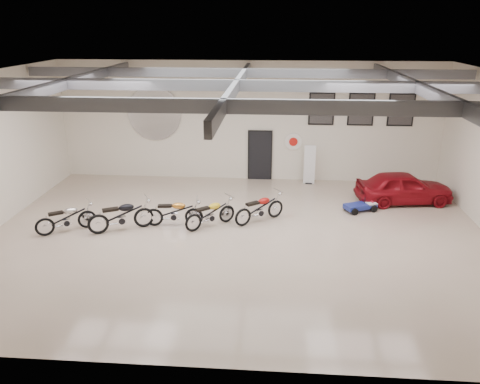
# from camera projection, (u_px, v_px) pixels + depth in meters

# --- Properties ---
(floor) EXTENTS (16.00, 12.00, 0.01)m
(floor) POSITION_uv_depth(u_px,v_px,m) (237.00, 237.00, 14.86)
(floor) COLOR tan
(floor) RESTS_ON ground
(ceiling) EXTENTS (16.00, 12.00, 0.01)m
(ceiling) POSITION_uv_depth(u_px,v_px,m) (237.00, 76.00, 13.15)
(ceiling) COLOR gray
(ceiling) RESTS_ON back_wall
(back_wall) EXTENTS (16.00, 0.02, 5.00)m
(back_wall) POSITION_uv_depth(u_px,v_px,m) (249.00, 122.00, 19.63)
(back_wall) COLOR beige
(back_wall) RESTS_ON floor
(ceiling_beams) EXTENTS (15.80, 11.80, 0.32)m
(ceiling_beams) POSITION_uv_depth(u_px,v_px,m) (237.00, 85.00, 13.23)
(ceiling_beams) COLOR #585A60
(ceiling_beams) RESTS_ON ceiling
(door) EXTENTS (0.92, 0.08, 2.10)m
(door) POSITION_uv_depth(u_px,v_px,m) (260.00, 156.00, 20.04)
(door) COLOR black
(door) RESTS_ON back_wall
(logo_plaque) EXTENTS (2.30, 0.06, 1.16)m
(logo_plaque) POSITION_uv_depth(u_px,v_px,m) (154.00, 114.00, 19.76)
(logo_plaque) COLOR silver
(logo_plaque) RESTS_ON back_wall
(poster_left) EXTENTS (1.05, 0.08, 1.35)m
(poster_left) POSITION_uv_depth(u_px,v_px,m) (322.00, 109.00, 19.17)
(poster_left) COLOR black
(poster_left) RESTS_ON back_wall
(poster_mid) EXTENTS (1.05, 0.08, 1.35)m
(poster_mid) POSITION_uv_depth(u_px,v_px,m) (361.00, 109.00, 19.06)
(poster_mid) COLOR black
(poster_mid) RESTS_ON back_wall
(poster_right) EXTENTS (1.05, 0.08, 1.35)m
(poster_right) POSITION_uv_depth(u_px,v_px,m) (401.00, 110.00, 18.95)
(poster_right) COLOR black
(poster_right) RESTS_ON back_wall
(oil_sign) EXTENTS (0.72, 0.10, 0.72)m
(oil_sign) POSITION_uv_depth(u_px,v_px,m) (293.00, 142.00, 19.72)
(oil_sign) COLOR white
(oil_sign) RESTS_ON back_wall
(banner_stand) EXTENTS (0.48, 0.22, 1.73)m
(banner_stand) POSITION_uv_depth(u_px,v_px,m) (310.00, 164.00, 19.53)
(banner_stand) COLOR white
(banner_stand) RESTS_ON floor
(motorcycle_silver) EXTENTS (1.89, 1.51, 0.97)m
(motorcycle_silver) POSITION_uv_depth(u_px,v_px,m) (66.00, 218.00, 15.10)
(motorcycle_silver) COLOR silver
(motorcycle_silver) RESTS_ON floor
(motorcycle_black) EXTENTS (2.16, 1.51, 1.09)m
(motorcycle_black) POSITION_uv_depth(u_px,v_px,m) (121.00, 215.00, 15.17)
(motorcycle_black) COLOR silver
(motorcycle_black) RESTS_ON floor
(motorcycle_gold) EXTENTS (1.96, 0.80, 0.99)m
(motorcycle_gold) POSITION_uv_depth(u_px,v_px,m) (174.00, 212.00, 15.55)
(motorcycle_gold) COLOR silver
(motorcycle_gold) RESTS_ON floor
(motorcycle_yellow) EXTENTS (1.81, 1.64, 0.97)m
(motorcycle_yellow) POSITION_uv_depth(u_px,v_px,m) (210.00, 213.00, 15.48)
(motorcycle_yellow) COLOR silver
(motorcycle_yellow) RESTS_ON floor
(motorcycle_red) EXTENTS (1.90, 1.65, 1.01)m
(motorcycle_red) POSITION_uv_depth(u_px,v_px,m) (260.00, 208.00, 15.87)
(motorcycle_red) COLOR silver
(motorcycle_red) RESTS_ON floor
(go_kart) EXTENTS (1.57, 1.18, 0.52)m
(go_kart) POSITION_uv_depth(u_px,v_px,m) (363.00, 204.00, 16.89)
(go_kart) COLOR navy
(go_kart) RESTS_ON floor
(vintage_car) EXTENTS (1.88, 3.69, 1.20)m
(vintage_car) POSITION_uv_depth(u_px,v_px,m) (404.00, 187.00, 17.54)
(vintage_car) COLOR maroon
(vintage_car) RESTS_ON floor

